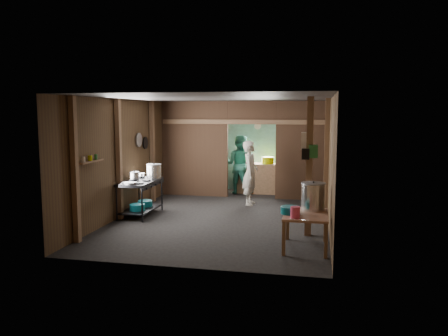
% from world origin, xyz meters
% --- Properties ---
extents(floor, '(4.50, 7.00, 0.00)m').
position_xyz_m(floor, '(0.00, 0.00, 0.00)').
color(floor, '#2A2727').
rests_on(floor, ground).
extents(ceiling, '(4.50, 7.00, 0.00)m').
position_xyz_m(ceiling, '(0.00, 0.00, 2.60)').
color(ceiling, '#464646').
rests_on(ceiling, ground).
extents(wall_back, '(4.50, 0.00, 2.60)m').
position_xyz_m(wall_back, '(0.00, 3.50, 1.30)').
color(wall_back, '#4E3920').
rests_on(wall_back, ground).
extents(wall_front, '(4.50, 0.00, 2.60)m').
position_xyz_m(wall_front, '(0.00, -3.50, 1.30)').
color(wall_front, '#4E3920').
rests_on(wall_front, ground).
extents(wall_left, '(0.00, 7.00, 2.60)m').
position_xyz_m(wall_left, '(-2.25, 0.00, 1.30)').
color(wall_left, '#4E3920').
rests_on(wall_left, ground).
extents(wall_right, '(0.00, 7.00, 2.60)m').
position_xyz_m(wall_right, '(2.25, 0.00, 1.30)').
color(wall_right, '#4E3920').
rests_on(wall_right, ground).
extents(partition_left, '(1.85, 0.10, 2.60)m').
position_xyz_m(partition_left, '(-1.32, 2.20, 1.30)').
color(partition_left, brown).
rests_on(partition_left, floor).
extents(partition_right, '(1.35, 0.10, 2.60)m').
position_xyz_m(partition_right, '(1.57, 2.20, 1.30)').
color(partition_right, brown).
rests_on(partition_right, floor).
extents(partition_header, '(1.30, 0.10, 0.60)m').
position_xyz_m(partition_header, '(0.25, 2.20, 2.30)').
color(partition_header, brown).
rests_on(partition_header, wall_back).
extents(turquoise_panel, '(4.40, 0.06, 2.50)m').
position_xyz_m(turquoise_panel, '(0.00, 3.44, 1.25)').
color(turquoise_panel, '#7EBCB9').
rests_on(turquoise_panel, wall_back).
extents(back_counter, '(1.20, 0.50, 0.85)m').
position_xyz_m(back_counter, '(0.30, 2.95, 0.42)').
color(back_counter, '#9B6C4C').
rests_on(back_counter, floor).
extents(wall_clock, '(0.20, 0.03, 0.20)m').
position_xyz_m(wall_clock, '(0.25, 3.40, 1.90)').
color(wall_clock, silver).
rests_on(wall_clock, wall_back).
extents(post_left_a, '(0.10, 0.12, 2.60)m').
position_xyz_m(post_left_a, '(-2.18, -2.60, 1.30)').
color(post_left_a, '#9B6C4C').
rests_on(post_left_a, floor).
extents(post_left_b, '(0.10, 0.12, 2.60)m').
position_xyz_m(post_left_b, '(-2.18, -0.80, 1.30)').
color(post_left_b, '#9B6C4C').
rests_on(post_left_b, floor).
extents(post_left_c, '(0.10, 0.12, 2.60)m').
position_xyz_m(post_left_c, '(-2.18, 1.20, 1.30)').
color(post_left_c, '#9B6C4C').
rests_on(post_left_c, floor).
extents(post_right, '(0.10, 0.12, 2.60)m').
position_xyz_m(post_right, '(2.18, -0.20, 1.30)').
color(post_right, '#9B6C4C').
rests_on(post_right, floor).
extents(post_free, '(0.12, 0.12, 2.60)m').
position_xyz_m(post_free, '(1.85, -1.30, 1.30)').
color(post_free, '#9B6C4C').
rests_on(post_free, floor).
extents(cross_beam, '(4.40, 0.12, 0.12)m').
position_xyz_m(cross_beam, '(0.00, 2.15, 2.05)').
color(cross_beam, '#9B6C4C').
rests_on(cross_beam, wall_left).
extents(pan_lid_big, '(0.03, 0.34, 0.34)m').
position_xyz_m(pan_lid_big, '(-2.21, 0.40, 1.65)').
color(pan_lid_big, gray).
rests_on(pan_lid_big, wall_left).
extents(pan_lid_small, '(0.03, 0.30, 0.30)m').
position_xyz_m(pan_lid_small, '(-2.21, 0.80, 1.55)').
color(pan_lid_small, black).
rests_on(pan_lid_small, wall_left).
extents(wall_shelf, '(0.14, 0.80, 0.03)m').
position_xyz_m(wall_shelf, '(-2.15, -2.10, 1.40)').
color(wall_shelf, '#9B6C4C').
rests_on(wall_shelf, wall_left).
extents(jar_white, '(0.07, 0.07, 0.10)m').
position_xyz_m(jar_white, '(-2.15, -2.35, 1.47)').
color(jar_white, silver).
rests_on(jar_white, wall_shelf).
extents(jar_yellow, '(0.08, 0.08, 0.10)m').
position_xyz_m(jar_yellow, '(-2.15, -2.10, 1.47)').
color(jar_yellow, '#ACB800').
rests_on(jar_yellow, wall_shelf).
extents(jar_green, '(0.06, 0.06, 0.10)m').
position_xyz_m(jar_green, '(-2.15, -1.88, 1.47)').
color(jar_green, '#277335').
rests_on(jar_green, wall_shelf).
extents(bag_white, '(0.22, 0.15, 0.32)m').
position_xyz_m(bag_white, '(1.80, -1.22, 1.78)').
color(bag_white, silver).
rests_on(bag_white, post_free).
extents(bag_green, '(0.16, 0.12, 0.24)m').
position_xyz_m(bag_green, '(1.92, -1.36, 1.60)').
color(bag_green, '#277335').
rests_on(bag_green, post_free).
extents(bag_black, '(0.14, 0.10, 0.20)m').
position_xyz_m(bag_black, '(1.78, -1.38, 1.55)').
color(bag_black, black).
rests_on(bag_black, post_free).
extents(gas_range, '(0.69, 1.34, 0.79)m').
position_xyz_m(gas_range, '(-1.88, -0.39, 0.39)').
color(gas_range, black).
rests_on(gas_range, floor).
extents(prep_table, '(0.74, 1.02, 0.60)m').
position_xyz_m(prep_table, '(1.83, -2.13, 0.30)').
color(prep_table, tan).
rests_on(prep_table, floor).
extents(stove_pot_large, '(0.44, 0.44, 0.35)m').
position_xyz_m(stove_pot_large, '(-1.71, 0.05, 0.94)').
color(stove_pot_large, silver).
rests_on(stove_pot_large, gas_range).
extents(stove_pot_med, '(0.29, 0.29, 0.20)m').
position_xyz_m(stove_pot_med, '(-2.05, -0.31, 0.87)').
color(stove_pot_med, silver).
rests_on(stove_pot_med, gas_range).
extents(stove_saucepan, '(0.20, 0.20, 0.09)m').
position_xyz_m(stove_saucepan, '(-2.05, 0.13, 0.84)').
color(stove_saucepan, silver).
rests_on(stove_saucepan, gas_range).
extents(frying_pan, '(0.46, 0.57, 0.07)m').
position_xyz_m(frying_pan, '(-1.88, -0.91, 0.81)').
color(frying_pan, gray).
rests_on(frying_pan, gas_range).
extents(blue_tub_front, '(0.34, 0.34, 0.14)m').
position_xyz_m(blue_tub_front, '(-1.88, -0.58, 0.22)').
color(blue_tub_front, '#0B6370').
rests_on(blue_tub_front, gas_range).
extents(blue_tub_back, '(0.33, 0.33, 0.13)m').
position_xyz_m(blue_tub_back, '(-1.88, -0.13, 0.22)').
color(blue_tub_back, '#0B6370').
rests_on(blue_tub_back, gas_range).
extents(stock_pot, '(0.55, 0.55, 0.50)m').
position_xyz_m(stock_pot, '(1.94, -1.79, 0.83)').
color(stock_pot, silver).
rests_on(stock_pot, prep_table).
extents(wash_basin, '(0.36, 0.36, 0.12)m').
position_xyz_m(wash_basin, '(1.57, -2.19, 0.67)').
color(wash_basin, '#0B6370').
rests_on(wash_basin, prep_table).
extents(pink_bucket, '(0.18, 0.18, 0.19)m').
position_xyz_m(pink_bucket, '(1.67, -2.47, 0.70)').
color(pink_bucket, '#F34A76').
rests_on(pink_bucket, prep_table).
extents(knife, '(0.30, 0.12, 0.01)m').
position_xyz_m(knife, '(1.74, -2.62, 0.61)').
color(knife, silver).
rests_on(knife, prep_table).
extents(yellow_tub, '(0.35, 0.35, 0.19)m').
position_xyz_m(yellow_tub, '(0.61, 2.95, 0.95)').
color(yellow_tub, '#ACB800').
rests_on(yellow_tub, back_counter).
extents(red_cup, '(0.13, 0.13, 0.15)m').
position_xyz_m(red_cup, '(-0.02, 2.95, 0.92)').
color(red_cup, red).
rests_on(red_cup, back_counter).
extents(cook, '(0.39, 0.59, 1.61)m').
position_xyz_m(cook, '(0.36, 1.28, 0.80)').
color(cook, beige).
rests_on(cook, floor).
extents(worker_back, '(0.93, 0.80, 1.66)m').
position_xyz_m(worker_back, '(-0.17, 2.75, 0.83)').
color(worker_back, teal).
rests_on(worker_back, floor).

